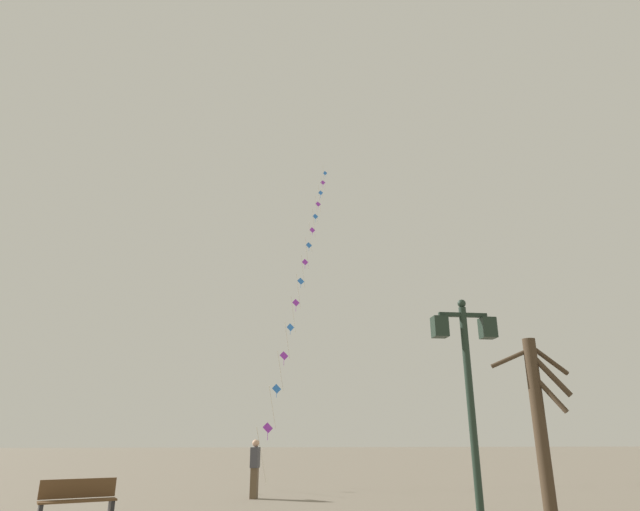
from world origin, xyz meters
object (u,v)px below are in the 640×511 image
Objects in this scene: kite_flyer at (255,467)px; twin_lantern_lamp_post at (467,368)px; kite_train at (305,262)px; park_bench at (77,501)px; bare_tree at (540,415)px.

twin_lantern_lamp_post is at bearing -140.84° from kite_flyer.
kite_train is 13.52× the size of park_bench.
park_bench is (-3.89, -4.37, -0.45)m from kite_flyer.
kite_train is at bearing 94.44° from twin_lantern_lamp_post.
park_bench is at bearing 155.41° from twin_lantern_lamp_post.
twin_lantern_lamp_post is 1.06× the size of bare_tree.
twin_lantern_lamp_post is 2.55× the size of kite_flyer.
kite_flyer is 1.04× the size of park_bench.
park_bench is at bearing 151.17° from kite_flyer.
twin_lantern_lamp_post is 20.71m from kite_train.
bare_tree is at bearing -27.28° from park_bench.
kite_train is 13.01× the size of kite_flyer.
kite_train reaches higher than kite_flyer.
kite_train is 19.85m from park_bench.
kite_train is 19.00m from bare_tree.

